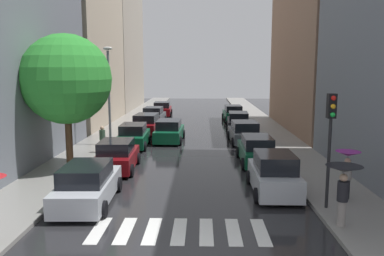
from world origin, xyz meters
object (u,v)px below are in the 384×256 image
object	(u,v)px
parked_car_left_nearest	(88,185)
car_midroad	(169,131)
parked_car_right_second	(257,151)
pedestrian_by_kerb	(343,180)
parked_car_left_second	(117,156)
lamp_post_left	(109,89)
parked_car_right_nearest	(274,175)
traffic_light_right_corner	(331,125)
parked_car_left_sixth	(162,109)
parked_car_left_third	(134,136)
parked_car_left_fourth	(147,124)
street_tree_left	(66,79)
parked_car_right_fourth	(238,122)
pedestrian_far_side	(102,139)
parked_car_right_third	(244,133)
pedestrian_foreground	(347,165)
parked_car_right_fifth	(233,114)
parked_car_left_fifth	(154,116)

from	to	relation	value
parked_car_left_nearest	car_midroad	bearing A→B (deg)	-10.79
parked_car_right_second	pedestrian_by_kerb	bearing A→B (deg)	-170.64
parked_car_left_second	lamp_post_left	distance (m)	7.28
parked_car_left_second	parked_car_right_nearest	world-z (taller)	parked_car_right_nearest
pedestrian_by_kerb	traffic_light_right_corner	size ratio (longest dim) A/B	0.48
parked_car_left_sixth	parked_car_left_third	bearing A→B (deg)	177.69
parked_car_left_nearest	parked_car_left_fourth	world-z (taller)	parked_car_left_nearest
parked_car_left_fourth	street_tree_left	distance (m)	12.82
parked_car_right_fourth	pedestrian_far_side	world-z (taller)	pedestrian_far_side
parked_car_right_nearest	parked_car_left_nearest	bearing A→B (deg)	101.34
parked_car_left_fourth	parked_car_right_third	bearing A→B (deg)	-115.07
parked_car_left_nearest	car_midroad	distance (m)	13.65
parked_car_left_third	parked_car_right_third	world-z (taller)	parked_car_left_third
pedestrian_foreground	pedestrian_far_side	bearing A→B (deg)	-49.50
parked_car_right_fourth	pedestrian_foreground	xyz separation A→B (m)	(2.68, -18.44, 0.80)
parked_car_left_second	parked_car_left_third	size ratio (longest dim) A/B	0.94
traffic_light_right_corner	lamp_post_left	world-z (taller)	lamp_post_left
parked_car_left_second	car_midroad	size ratio (longest dim) A/B	0.93
parked_car_right_third	pedestrian_far_side	bearing A→B (deg)	111.44
parked_car_right_nearest	pedestrian_far_side	world-z (taller)	pedestrian_far_side
pedestrian_by_kerb	lamp_post_left	xyz separation A→B (m)	(-10.95, 13.78, 2.27)
parked_car_left_nearest	parked_car_right_fourth	xyz separation A→B (m)	(7.65, 18.94, -0.02)
parked_car_left_nearest	street_tree_left	bearing A→B (deg)	23.50
parked_car_right_third	parked_car_left_nearest	bearing A→B (deg)	147.40
parked_car_left_second	parked_car_left_sixth	xyz separation A→B (m)	(-0.02, 23.91, -0.01)
parked_car_left_second	parked_car_right_third	distance (m)	10.89
parked_car_right_second	lamp_post_left	xyz separation A→B (m)	(-9.38, 4.58, 3.24)
parked_car_left_third	lamp_post_left	bearing A→B (deg)	85.91
parked_car_left_nearest	pedestrian_foreground	bearing A→B (deg)	-89.13
parked_car_right_fourth	parked_car_left_third	bearing A→B (deg)	136.55
pedestrian_far_side	parked_car_right_second	bearing A→B (deg)	10.54
parked_car_right_fourth	pedestrian_by_kerb	distance (m)	21.31
car_midroad	parked_car_left_fourth	bearing A→B (deg)	32.95
parked_car_right_fifth	street_tree_left	distance (m)	22.57
parked_car_left_fifth	pedestrian_by_kerb	xyz separation A→B (m)	(9.36, -25.01, 0.95)
parked_car_left_fifth	parked_car_right_third	bearing A→B (deg)	-138.57
parked_car_left_third	pedestrian_far_side	bearing A→B (deg)	146.83
parked_car_left_second	traffic_light_right_corner	size ratio (longest dim) A/B	0.95
lamp_post_left	parked_car_left_second	bearing A→B (deg)	-73.95
parked_car_right_fourth	traffic_light_right_corner	xyz separation A→B (m)	(1.58, -19.52, 2.53)
street_tree_left	lamp_post_left	distance (m)	6.45
parked_car_left_fourth	pedestrian_by_kerb	distance (m)	21.46
pedestrian_by_kerb	lamp_post_left	distance (m)	17.75
parked_car_right_third	pedestrian_by_kerb	distance (m)	15.49
pedestrian_far_side	car_midroad	bearing A→B (deg)	73.11
parked_car_right_nearest	parked_car_right_fourth	world-z (taller)	parked_car_right_nearest
parked_car_left_sixth	pedestrian_by_kerb	bearing A→B (deg)	-165.49
parked_car_left_fifth	parked_car_right_nearest	bearing A→B (deg)	-157.15
parked_car_left_fifth	street_tree_left	bearing A→B (deg)	175.32
parked_car_left_second	pedestrian_far_side	size ratio (longest dim) A/B	2.46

